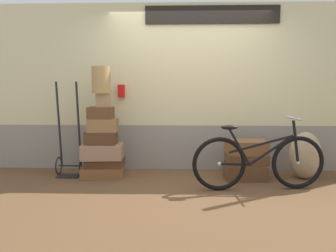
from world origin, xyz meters
TOP-DOWN VIEW (x-y plane):
  - ground at (0.00, 0.00)m, footprint 8.53×5.20m
  - station_building at (0.01, 0.85)m, footprint 6.53×0.74m
  - suitcase_0 at (-1.30, 0.27)m, footprint 0.65×0.43m
  - suitcase_1 at (-1.26, 0.28)m, footprint 0.56×0.35m
  - suitcase_2 at (-1.29, 0.24)m, footprint 0.62×0.41m
  - suitcase_3 at (-1.30, 0.24)m, footprint 0.45×0.27m
  - suitcase_4 at (-1.27, 0.24)m, footprint 0.43×0.25m
  - suitcase_5 at (-1.30, 0.26)m, footprint 0.37×0.25m
  - suitcase_6 at (-1.26, 0.26)m, footprint 0.22×0.16m
  - suitcase_7 at (0.81, 0.24)m, footprint 0.60×0.43m
  - suitcase_8 at (0.84, 0.27)m, footprint 0.61×0.40m
  - suitcase_9 at (0.83, 0.27)m, footprint 0.60×0.41m
  - wicker_basket at (-1.28, 0.26)m, footprint 0.27×0.27m
  - luggage_trolley at (-1.82, 0.35)m, footprint 0.38×0.36m
  - burlap_sack at (1.69, 0.28)m, footprint 0.46×0.39m
  - bicycle at (0.89, -0.26)m, footprint 1.76×0.46m

SIDE VIEW (x-z plane):
  - ground at x=0.00m, z-range -0.06..0.00m
  - suitcase_0 at x=-1.30m, z-range 0.00..0.16m
  - suitcase_7 at x=0.81m, z-range 0.00..0.21m
  - suitcase_1 at x=-1.26m, z-range 0.16..0.29m
  - suitcase_8 at x=0.84m, z-range 0.21..0.37m
  - burlap_sack at x=1.69m, z-range 0.00..0.69m
  - luggage_trolley at x=-1.82m, z-range -0.36..1.06m
  - bicycle at x=0.89m, z-range -0.10..0.85m
  - suitcase_2 at x=-1.29m, z-range 0.29..0.50m
  - suitcase_9 at x=0.83m, z-range 0.37..0.57m
  - suitcase_3 at x=-1.30m, z-range 0.50..0.69m
  - suitcase_4 at x=-1.27m, z-range 0.69..0.88m
  - suitcase_5 at x=-1.30m, z-range 0.88..1.05m
  - suitcase_6 at x=-1.26m, z-range 1.05..1.25m
  - station_building at x=0.01m, z-range 0.01..2.64m
  - wicker_basket at x=-1.28m, z-range 1.25..1.64m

